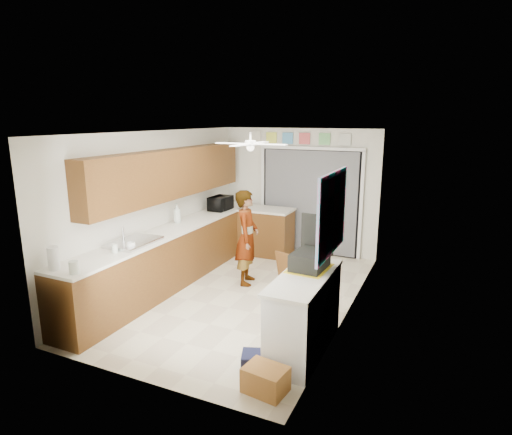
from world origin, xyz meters
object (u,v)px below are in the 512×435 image
(paper_towel_roll, at_px, (53,258))
(suitcase, at_px, (310,260))
(cardboard_box, at_px, (266,380))
(man, at_px, (247,237))
(cup, at_px, (131,245))
(soap_bottle, at_px, (177,213))
(dog, at_px, (307,262))
(microwave, at_px, (221,203))
(navy_crate, at_px, (256,361))

(paper_towel_roll, height_order, suitcase, paper_towel_roll)
(cardboard_box, bearing_deg, man, 119.24)
(cup, xyz_separation_m, cardboard_box, (2.41, -0.90, -0.85))
(suitcase, bearing_deg, cup, -170.64)
(paper_towel_roll, bearing_deg, cup, 75.53)
(soap_bottle, bearing_deg, paper_towel_roll, -89.67)
(suitcase, xyz_separation_m, dog, (-0.69, 2.12, -0.80))
(microwave, xyz_separation_m, cardboard_box, (2.51, -3.62, -0.94))
(cup, bearing_deg, navy_crate, -15.26)
(microwave, relative_size, dog, 0.77)
(man, bearing_deg, cup, 134.05)
(suitcase, relative_size, dog, 0.78)
(soap_bottle, bearing_deg, dog, 22.57)
(paper_towel_roll, relative_size, dog, 0.45)
(microwave, height_order, suitcase, microwave)
(cardboard_box, relative_size, man, 0.27)
(microwave, bearing_deg, cardboard_box, -144.29)
(suitcase, height_order, dog, suitcase)
(microwave, bearing_deg, suitcase, -132.63)
(cup, height_order, dog, cup)
(microwave, height_order, man, man)
(navy_crate, bearing_deg, suitcase, 69.34)
(navy_crate, bearing_deg, dog, 97.01)
(suitcase, xyz_separation_m, man, (-1.50, 1.40, -0.26))
(microwave, distance_m, paper_towel_roll, 3.76)
(man, bearing_deg, microwave, 30.00)
(paper_towel_roll, distance_m, cardboard_box, 2.85)
(paper_towel_roll, height_order, cardboard_box, paper_towel_roll)
(paper_towel_roll, xyz_separation_m, cardboard_box, (2.68, 0.13, -0.95))
(microwave, relative_size, paper_towel_roll, 1.71)
(microwave, height_order, dog, microwave)
(soap_bottle, distance_m, cardboard_box, 3.75)
(soap_bottle, distance_m, man, 1.31)
(cup, relative_size, dog, 0.19)
(cup, bearing_deg, man, 59.49)
(suitcase, distance_m, cardboard_box, 1.48)
(microwave, xyz_separation_m, suitcase, (2.58, -2.46, -0.03))
(cardboard_box, bearing_deg, suitcase, 86.56)
(cardboard_box, bearing_deg, paper_towel_roll, -177.17)
(soap_bottle, bearing_deg, man, 6.26)
(microwave, height_order, soap_bottle, soap_bottle)
(soap_bottle, relative_size, cup, 2.92)
(paper_towel_roll, bearing_deg, soap_bottle, 90.33)
(microwave, distance_m, soap_bottle, 1.21)
(microwave, xyz_separation_m, dog, (1.90, -0.34, -0.83))
(cup, bearing_deg, cardboard_box, -20.57)
(paper_towel_roll, distance_m, suitcase, 3.04)
(navy_crate, distance_m, dog, 3.00)
(microwave, relative_size, cup, 4.15)
(suitcase, bearing_deg, dog, 111.28)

